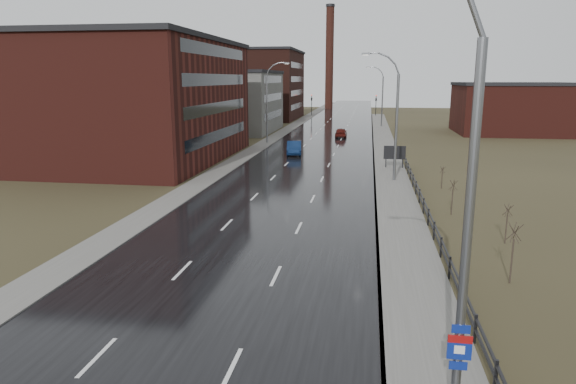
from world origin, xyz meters
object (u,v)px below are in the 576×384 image
(billboard, at_px, (395,153))
(car_far, at_px, (341,133))
(streetlight_main, at_px, (455,210))
(car_near, at_px, (294,148))

(billboard, xyz_separation_m, car_far, (-6.99, 28.39, -0.91))
(streetlight_main, bearing_deg, car_far, 95.26)
(car_far, bearing_deg, car_near, 76.79)
(car_near, bearing_deg, billboard, -43.59)
(car_near, distance_m, car_far, 20.52)
(streetlight_main, relative_size, car_far, 2.78)
(billboard, bearing_deg, car_far, 103.84)
(billboard, height_order, car_near, billboard)
(billboard, height_order, car_far, billboard)
(streetlight_main, relative_size, car_near, 2.45)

